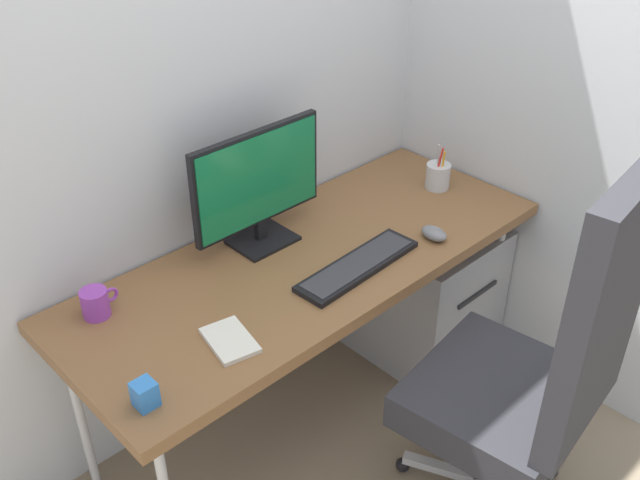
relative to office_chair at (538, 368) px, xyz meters
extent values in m
plane|color=gray|center=(-0.18, 0.76, -0.62)|extent=(8.00, 8.00, 0.00)
cube|color=silver|center=(-0.18, 1.12, 0.78)|extent=(2.55, 0.04, 2.80)
cube|color=silver|center=(0.69, 0.64, 0.78)|extent=(0.04, 1.53, 2.80)
cube|color=brown|center=(-0.18, 0.76, 0.07)|extent=(1.68, 0.66, 0.04)
cylinder|color=silver|center=(0.58, 0.51, -0.29)|extent=(0.03, 0.03, 0.68)
cylinder|color=silver|center=(-0.93, 1.01, -0.29)|extent=(0.03, 0.03, 0.68)
cylinder|color=silver|center=(0.58, 1.01, -0.29)|extent=(0.03, 0.03, 0.68)
sphere|color=black|center=(0.22, -0.02, -0.60)|extent=(0.05, 0.05, 0.05)
cube|color=silver|center=(0.10, 0.04, -0.56)|extent=(0.25, 0.16, 0.03)
sphere|color=black|center=(0.18, 0.29, -0.60)|extent=(0.05, 0.05, 0.05)
cube|color=silver|center=(0.08, 0.20, -0.56)|extent=(0.22, 0.21, 0.03)
sphere|color=black|center=(-0.13, 0.35, -0.60)|extent=(0.05, 0.05, 0.05)
cube|color=silver|center=(-0.07, 0.22, -0.56)|extent=(0.15, 0.26, 0.03)
cylinder|color=silver|center=(-0.01, 0.10, -0.39)|extent=(0.04, 0.04, 0.30)
cube|color=#2D2D33|center=(-0.01, 0.10, -0.18)|extent=(0.57, 0.54, 0.12)
cube|color=#2D2D33|center=(0.02, -0.13, 0.27)|extent=(0.47, 0.13, 0.78)
cube|color=#9EA0A5|center=(0.43, 0.74, -0.34)|extent=(0.47, 0.49, 0.57)
cube|color=#262628|center=(0.43, 0.49, -0.23)|extent=(0.24, 0.01, 0.02)
cube|color=black|center=(-0.23, 0.93, 0.10)|extent=(0.21, 0.16, 0.01)
cube|color=black|center=(-0.23, 0.94, 0.14)|extent=(0.04, 0.02, 0.08)
cube|color=black|center=(-0.23, 0.95, 0.33)|extent=(0.50, 0.02, 0.32)
cube|color=#14723F|center=(-0.23, 0.93, 0.33)|extent=(0.48, 0.01, 0.30)
cube|color=black|center=(-0.11, 0.60, 0.10)|extent=(0.47, 0.15, 0.02)
cube|color=#333338|center=(-0.11, 0.60, 0.12)|extent=(0.43, 0.12, 0.00)
ellipsoid|color=slate|center=(0.20, 0.55, 0.12)|extent=(0.07, 0.10, 0.04)
cylinder|color=silver|center=(0.49, 0.77, 0.14)|extent=(0.09, 0.09, 0.10)
cylinder|color=#B2B5BA|center=(0.49, 0.77, 0.21)|extent=(0.02, 0.01, 0.14)
cylinder|color=#B2B5BA|center=(0.50, 0.77, 0.21)|extent=(0.02, 0.01, 0.14)
torus|color=#3FAD59|center=(0.49, 0.77, 0.15)|extent=(0.03, 0.04, 0.01)
cylinder|color=orange|center=(0.49, 0.75, 0.19)|extent=(0.02, 0.02, 0.13)
cylinder|color=red|center=(0.48, 0.76, 0.20)|extent=(0.02, 0.02, 0.14)
cube|color=silver|center=(-0.63, 0.60, 0.10)|extent=(0.15, 0.19, 0.01)
cylinder|color=purple|center=(-0.83, 0.96, 0.14)|extent=(0.08, 0.08, 0.09)
torus|color=purple|center=(-0.78, 0.96, 0.14)|extent=(0.05, 0.01, 0.05)
cube|color=#337FD8|center=(-0.92, 0.55, 0.13)|extent=(0.05, 0.05, 0.07)
camera|label=1|loc=(-1.49, -0.67, 1.40)|focal=40.33mm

